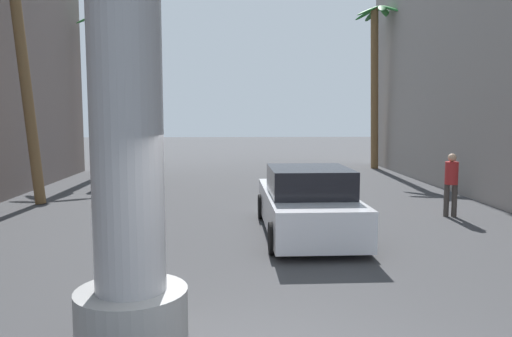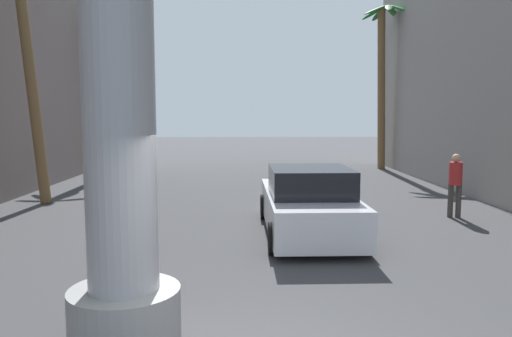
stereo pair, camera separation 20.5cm
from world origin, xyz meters
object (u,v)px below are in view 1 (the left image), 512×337
palm_tree_mid_left (20,18)px  palm_tree_far_left (108,81)px  palm_tree_far_right (376,69)px  pedestrian_mid_right (451,180)px  car_lead (307,204)px  pedestrian_far_left (102,162)px

palm_tree_mid_left → palm_tree_far_left: size_ratio=1.18×
palm_tree_far_right → pedestrian_mid_right: palm_tree_far_right is taller
palm_tree_mid_left → palm_tree_far_right: bearing=35.7°
palm_tree_mid_left → palm_tree_far_left: bearing=87.5°
palm_tree_mid_left → palm_tree_far_right: (13.24, 9.50, -0.56)m
car_lead → palm_tree_far_right: (5.34, 13.56, 4.27)m
palm_tree_far_left → pedestrian_far_left: (0.89, -4.79, -3.32)m
palm_tree_far_right → pedestrian_far_left: 13.90m
palm_tree_mid_left → palm_tree_far_left: (0.37, 8.47, -1.25)m
palm_tree_far_right → pedestrian_mid_right: 12.50m
pedestrian_mid_right → pedestrian_far_left: pedestrian_mid_right is taller
car_lead → palm_tree_mid_left: 10.11m
palm_tree_far_left → pedestrian_mid_right: size_ratio=4.40×
pedestrian_mid_right → palm_tree_far_left: bearing=137.3°
palm_tree_far_right → pedestrian_mid_right: (-1.23, -11.78, -3.98)m
palm_tree_far_left → pedestrian_far_left: 5.89m
pedestrian_far_left → palm_tree_far_right: bearing=25.9°
car_lead → pedestrian_mid_right: 4.50m
palm_tree_far_right → pedestrian_far_left: size_ratio=4.86×
palm_tree_far_right → palm_tree_far_left: 12.92m
palm_tree_far_right → car_lead: bearing=-111.5°
pedestrian_far_left → pedestrian_mid_right: bearing=-29.0°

